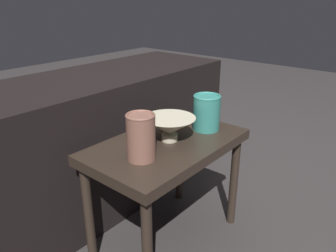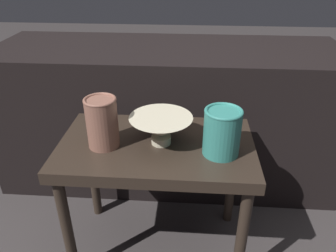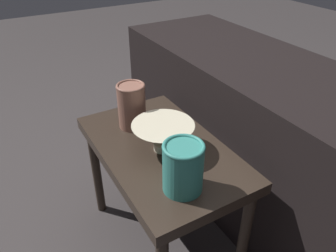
{
  "view_description": "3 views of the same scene",
  "coord_description": "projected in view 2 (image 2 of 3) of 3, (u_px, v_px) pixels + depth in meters",
  "views": [
    {
      "loc": [
        -0.88,
        -0.74,
        0.99
      ],
      "look_at": [
        0.04,
        0.02,
        0.51
      ],
      "focal_mm": 35.0,
      "sensor_mm": 36.0,
      "label": 1
    },
    {
      "loc": [
        0.1,
        -0.9,
        1.03
      ],
      "look_at": [
        0.04,
        0.01,
        0.52
      ],
      "focal_mm": 35.0,
      "sensor_mm": 36.0,
      "label": 2
    },
    {
      "loc": [
        0.77,
        -0.42,
        1.11
      ],
      "look_at": [
        0.04,
        0.0,
        0.57
      ],
      "focal_mm": 35.0,
      "sensor_mm": 36.0,
      "label": 3
    }
  ],
  "objects": [
    {
      "name": "vase_textured_left",
      "position": [
        102.0,
        122.0,
        1.01
      ],
      "size": [
        0.1,
        0.1,
        0.16
      ],
      "color": "brown",
      "rests_on": "table"
    },
    {
      "name": "ground_plane",
      "position": [
        158.0,
        243.0,
        1.29
      ],
      "size": [
        8.0,
        8.0,
        0.0
      ],
      "primitive_type": "plane",
      "color": "#383333"
    },
    {
      "name": "couch_backdrop",
      "position": [
        168.0,
        114.0,
        1.56
      ],
      "size": [
        1.53,
        0.5,
        0.64
      ],
      "color": "black",
      "rests_on": "ground_plane"
    },
    {
      "name": "vase_colorful_right",
      "position": [
        222.0,
        131.0,
        0.97
      ],
      "size": [
        0.11,
        0.11,
        0.15
      ],
      "color": "teal",
      "rests_on": "table"
    },
    {
      "name": "bowl",
      "position": [
        161.0,
        127.0,
        1.03
      ],
      "size": [
        0.2,
        0.2,
        0.09
      ],
      "color": "beige",
      "rests_on": "table"
    },
    {
      "name": "table",
      "position": [
        157.0,
        159.0,
        1.09
      ],
      "size": [
        0.63,
        0.38,
        0.47
      ],
      "color": "#2D231C",
      "rests_on": "ground_plane"
    }
  ]
}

